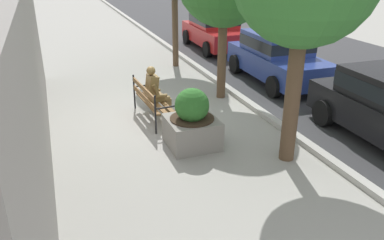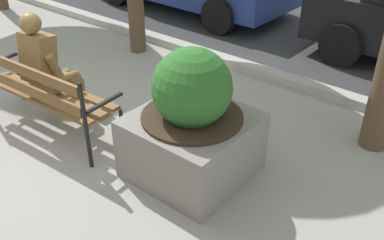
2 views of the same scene
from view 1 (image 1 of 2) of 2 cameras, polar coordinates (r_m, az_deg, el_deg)
ground_plane at (r=10.00m, az=-6.54°, el=0.09°), size 80.00×80.00×0.00m
street_surface at (r=13.70m, az=25.57°, el=4.37°), size 60.00×9.00×0.01m
curb_stone at (r=10.96m, az=8.30°, el=2.45°), size 60.00×0.20×0.12m
building_wall_behind at (r=7.80m, az=-23.17°, el=4.90°), size 12.00×0.50×3.39m
park_bench at (r=9.81m, az=-6.13°, el=3.05°), size 1.83×0.64×0.95m
bronze_statue_seated at (r=9.84m, az=-5.00°, el=3.94°), size 0.62×0.80×1.37m
concrete_planter at (r=8.40m, az=-0.00°, el=-0.36°), size 1.06×1.06×1.31m
parked_car_red at (r=17.45m, az=3.30°, el=13.07°), size 4.14×2.00×1.56m
parked_car_blue at (r=13.06m, az=12.26°, el=9.13°), size 4.14×2.00×1.56m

